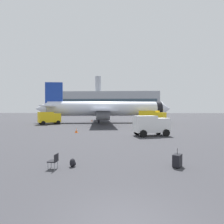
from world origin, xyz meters
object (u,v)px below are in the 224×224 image
airplane_at_gate (105,109)px  fuel_truck (152,117)px  rolling_suitcase (177,160)px  safety_cone_mid (76,131)px  traveller_backpack (73,163)px  gate_chair (54,160)px  cargo_van (151,125)px  service_truck (49,117)px  safety_cone_near (92,120)px

airplane_at_gate → fuel_truck: size_ratio=5.73×
fuel_truck → rolling_suitcase: (-4.19, -32.05, -1.38)m
airplane_at_gate → safety_cone_mid: 21.46m
safety_cone_mid → traveller_backpack: (3.67, -15.59, -0.09)m
fuel_truck → gate_chair: (-11.23, -32.72, -1.27)m
cargo_van → rolling_suitcase: (-0.63, -12.69, -1.06)m
airplane_at_gate → safety_cone_mid: size_ratio=55.46×
service_truck → cargo_van: size_ratio=1.08×
cargo_van → safety_cone_near: size_ratio=7.18×
airplane_at_gate → safety_cone_near: (-4.36, 5.18, -3.33)m
cargo_van → fuel_truck: bearing=79.6°
traveller_backpack → safety_cone_near: bearing=97.5°
safety_cone_near → service_truck: bearing=-125.5°
rolling_suitcase → gate_chair: 7.08m
safety_cone_near → gate_chair: bearing=-83.8°
airplane_at_gate → service_truck: airplane_at_gate is taller
service_truck → rolling_suitcase: service_truck is taller
safety_cone_mid → traveller_backpack: size_ratio=1.34×
fuel_truck → traveller_backpack: 33.89m
fuel_truck → gate_chair: fuel_truck is taller
airplane_at_gate → rolling_suitcase: 37.30m
rolling_suitcase → traveller_backpack: rolling_suitcase is taller
cargo_van → safety_cone_near: bearing=113.0°
airplane_at_gate → gate_chair: bearing=-89.6°
traveller_backpack → fuel_truck: bearing=72.3°
gate_chair → fuel_truck: bearing=71.1°
airplane_at_gate → cargo_van: 25.13m
service_truck → safety_cone_near: size_ratio=7.73×
fuel_truck → traveller_backpack: bearing=-107.7°
fuel_truck → safety_cone_near: bearing=148.8°
service_truck → rolling_suitcase: (19.82, -30.14, -1.22)m
cargo_van → gate_chair: size_ratio=5.55×
rolling_suitcase → safety_cone_mid: bearing=122.4°
rolling_suitcase → gate_chair: bearing=-174.6°
safety_cone_mid → gate_chair: gate_chair is taller
service_truck → safety_cone_mid: service_truck is taller
safety_cone_mid → service_truck: bearing=124.3°
airplane_at_gate → fuel_truck: 12.42m
safety_cone_near → safety_cone_mid: size_ratio=1.03×
cargo_van → gate_chair: bearing=-119.9°
fuel_truck → rolling_suitcase: bearing=-97.4°
safety_cone_mid → traveller_backpack: 16.02m
airplane_at_gate → safety_cone_mid: airplane_at_gate is taller
safety_cone_near → rolling_suitcase: 43.21m
service_truck → rolling_suitcase: 36.09m
cargo_van → safety_cone_near: 31.44m
safety_cone_mid → rolling_suitcase: (9.77, -15.39, 0.07)m
safety_cone_near → safety_cone_mid: safety_cone_near is taller
airplane_at_gate → safety_cone_near: 7.54m
airplane_at_gate → service_truck: 14.18m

